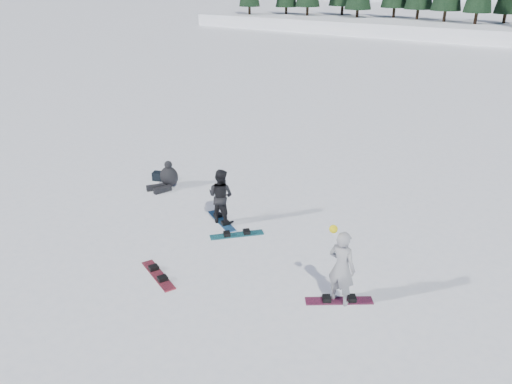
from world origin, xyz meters
TOP-DOWN VIEW (x-y plane):
  - ground at (0.00, 0.00)m, footprint 420.00×420.00m
  - snowboarder_woman at (2.63, 0.00)m, footprint 0.66×0.46m
  - snowboarder_man at (-2.01, 1.49)m, footprint 0.86×0.70m
  - seated_rider at (-5.15, 2.43)m, footprint 0.83×1.20m
  - gear_bag at (-5.85, 2.69)m, footprint 0.53×0.46m
  - snowboard_woman at (2.63, 0.00)m, footprint 1.36×1.13m
  - snowboard_man at (-2.01, 1.49)m, footprint 1.46×0.94m
  - snowboard_loose_a at (-1.11, 1.08)m, footprint 1.20×1.32m
  - snowboard_loose_b at (-1.38, -1.65)m, footprint 1.50×0.81m

SIDE VIEW (x-z plane):
  - ground at x=0.00m, z-range 0.00..0.00m
  - snowboard_woman at x=2.63m, z-range 0.00..0.03m
  - snowboard_man at x=-2.01m, z-range 0.00..0.03m
  - snowboard_loose_a at x=-1.11m, z-range 0.00..0.03m
  - snowboard_loose_b at x=-1.38m, z-range 0.00..0.03m
  - gear_bag at x=-5.85m, z-range 0.00..0.30m
  - seated_rider at x=-5.15m, z-range -0.11..0.82m
  - snowboarder_man at x=-2.01m, z-range 0.00..1.64m
  - snowboarder_woman at x=2.63m, z-range -0.06..1.83m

